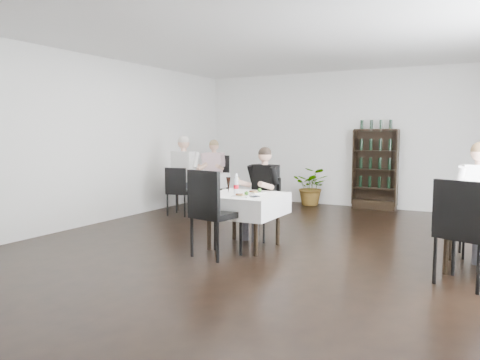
# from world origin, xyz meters

# --- Properties ---
(room_shell) EXTENTS (9.00, 9.00, 9.00)m
(room_shell) POSITION_xyz_m (0.00, 0.00, 1.50)
(room_shell) COLOR black
(room_shell) RESTS_ON ground
(wine_shelf) EXTENTS (0.90, 0.28, 1.75)m
(wine_shelf) POSITION_xyz_m (0.60, 4.31, 0.85)
(wine_shelf) COLOR black
(wine_shelf) RESTS_ON ground
(main_table) EXTENTS (1.03, 1.03, 0.77)m
(main_table) POSITION_xyz_m (-0.30, 0.00, 0.62)
(main_table) COLOR black
(main_table) RESTS_ON ground
(left_table) EXTENTS (0.98, 0.98, 0.77)m
(left_table) POSITION_xyz_m (-2.70, 2.50, 0.62)
(left_table) COLOR black
(left_table) RESTS_ON ground
(potted_tree) EXTENTS (0.82, 0.72, 0.87)m
(potted_tree) POSITION_xyz_m (-0.77, 4.20, 0.43)
(potted_tree) COLOR #2B5F20
(potted_tree) RESTS_ON ground
(main_chair_far) EXTENTS (0.51, 0.51, 0.95)m
(main_chair_far) POSITION_xyz_m (-0.29, 0.64, 0.54)
(main_chair_far) COLOR black
(main_chair_far) RESTS_ON ground
(main_chair_near) EXTENTS (0.62, 0.63, 1.16)m
(main_chair_near) POSITION_xyz_m (-0.42, -0.70, 0.66)
(main_chair_near) COLOR black
(main_chair_near) RESTS_ON ground
(left_chair_far) EXTENTS (0.68, 0.68, 1.14)m
(left_chair_far) POSITION_xyz_m (-2.62, 3.08, 0.65)
(left_chair_far) COLOR black
(left_chair_far) RESTS_ON ground
(left_chair_near) EXTENTS (0.49, 0.50, 0.96)m
(left_chair_near) POSITION_xyz_m (-2.64, 1.66, 0.55)
(left_chair_near) COLOR black
(left_chair_near) RESTS_ON ground
(right_chair_far) EXTENTS (0.46, 0.47, 0.88)m
(right_chair_far) POSITION_xyz_m (2.64, 1.03, 0.50)
(right_chair_far) COLOR black
(right_chair_far) RESTS_ON ground
(right_chair_near) EXTENTS (0.67, 0.68, 1.15)m
(right_chair_near) POSITION_xyz_m (2.54, -0.43, 0.66)
(right_chair_near) COLOR black
(right_chair_near) RESTS_ON ground
(diner_main) EXTENTS (0.59, 0.62, 1.42)m
(diner_main) POSITION_xyz_m (-0.33, 0.64, 0.83)
(diner_main) COLOR #43434B
(diner_main) RESTS_ON ground
(diner_left_far) EXTENTS (0.60, 0.62, 1.49)m
(diner_left_far) POSITION_xyz_m (-2.68, 3.03, 0.86)
(diner_left_far) COLOR #43434B
(diner_left_far) RESTS_ON ground
(diner_left_near) EXTENTS (0.60, 0.60, 1.58)m
(diner_left_near) POSITION_xyz_m (-2.60, 1.87, 0.92)
(diner_left_near) COLOR #43434B
(diner_left_near) RESTS_ON ground
(diner_right_far) EXTENTS (0.66, 0.70, 1.52)m
(diner_right_far) POSITION_xyz_m (2.66, 0.90, 0.88)
(diner_right_far) COLOR #43434B
(diner_right_far) RESTS_ON ground
(plate_far) EXTENTS (0.29, 0.29, 0.07)m
(plate_far) POSITION_xyz_m (-0.20, 0.16, 0.79)
(plate_far) COLOR white
(plate_far) RESTS_ON main_table
(plate_near) EXTENTS (0.26, 0.26, 0.07)m
(plate_near) POSITION_xyz_m (-0.20, -0.25, 0.79)
(plate_near) COLOR white
(plate_near) RESTS_ON main_table
(pilsner_dark) EXTENTS (0.07, 0.07, 0.29)m
(pilsner_dark) POSITION_xyz_m (-0.56, -0.01, 0.89)
(pilsner_dark) COLOR black
(pilsner_dark) RESTS_ON main_table
(pilsner_lager) EXTENTS (0.06, 0.06, 0.27)m
(pilsner_lager) POSITION_xyz_m (-0.49, 0.12, 0.88)
(pilsner_lager) COLOR gold
(pilsner_lager) RESTS_ON main_table
(coke_bottle) EXTENTS (0.07, 0.07, 0.29)m
(coke_bottle) POSITION_xyz_m (-0.43, -0.00, 0.88)
(coke_bottle) COLOR silver
(coke_bottle) RESTS_ON main_table
(napkin_cutlery) EXTENTS (0.19, 0.18, 0.02)m
(napkin_cutlery) POSITION_xyz_m (-0.07, -0.19, 0.78)
(napkin_cutlery) COLOR black
(napkin_cutlery) RESTS_ON main_table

